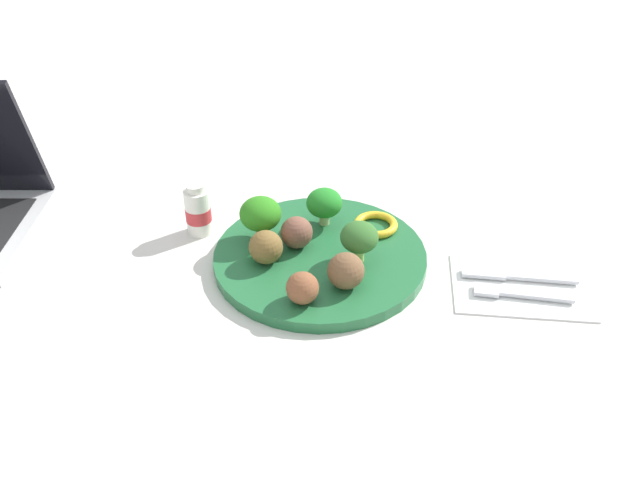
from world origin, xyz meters
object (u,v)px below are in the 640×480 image
object	(u,v)px
broccoli_floret_near_rim	(324,203)
meatball_center	(346,271)
knife	(514,276)
broccoli_floret_mid_left	(359,238)
napkin	(521,288)
broccoli_floret_center	(261,214)
plate	(320,257)
yogurt_bottle	(198,211)
meatball_back_left	(297,232)
fork	(517,293)
meatball_front_left	(299,288)
pepper_ring_front_left	(376,225)
meatball_mid_right	(266,247)

from	to	relation	value
broccoli_floret_near_rim	meatball_center	size ratio (longest dim) A/B	1.17
knife	broccoli_floret_mid_left	bearing A→B (deg)	5.78
napkin	broccoli_floret_center	bearing A→B (deg)	-3.47
plate	knife	xyz separation A→B (m)	(-0.25, -0.01, -0.00)
plate	broccoli_floret_mid_left	world-z (taller)	broccoli_floret_mid_left
plate	broccoli_floret_mid_left	size ratio (longest dim) A/B	4.98
plate	yogurt_bottle	size ratio (longest dim) A/B	3.65
broccoli_floret_mid_left	knife	world-z (taller)	broccoli_floret_mid_left
broccoli_floret_near_rim	knife	world-z (taller)	broccoli_floret_near_rim
meatball_back_left	fork	distance (m)	0.29
plate	meatball_back_left	xyz separation A→B (m)	(0.03, -0.01, 0.03)
meatball_front_left	meatball_center	bearing A→B (deg)	-141.53
broccoli_floret_mid_left	meatball_center	xyz separation A→B (m)	(0.01, 0.05, -0.01)
broccoli_floret_near_rim	yogurt_bottle	distance (m)	0.18
broccoli_floret_center	broccoli_floret_near_rim	size ratio (longest dim) A/B	1.15
broccoli_floret_mid_left	pepper_ring_front_left	world-z (taller)	broccoli_floret_mid_left
plate	napkin	size ratio (longest dim) A/B	1.65
napkin	broccoli_floret_near_rim	bearing A→B (deg)	-15.40
broccoli_floret_mid_left	meatball_front_left	bearing A→B (deg)	58.87
meatball_mid_right	meatball_front_left	world-z (taller)	meatball_mid_right
broccoli_floret_near_rim	meatball_back_left	size ratio (longest dim) A/B	1.26
broccoli_floret_near_rim	meatball_center	bearing A→B (deg)	112.14
meatball_center	knife	size ratio (longest dim) A/B	0.31
meatball_back_left	yogurt_bottle	xyz separation A→B (m)	(0.15, -0.03, -0.00)
meatball_mid_right	fork	world-z (taller)	meatball_mid_right
broccoli_floret_mid_left	yogurt_bottle	world-z (taller)	yogurt_bottle
fork	knife	world-z (taller)	same
fork	broccoli_floret_center	bearing A→B (deg)	-6.59
knife	yogurt_bottle	bearing A→B (deg)	-3.08
pepper_ring_front_left	meatball_front_left	bearing A→B (deg)	68.66
meatball_front_left	pepper_ring_front_left	size ratio (longest dim) A/B	0.65
meatball_front_left	yogurt_bottle	bearing A→B (deg)	-37.89
meatball_front_left	yogurt_bottle	size ratio (longest dim) A/B	0.51
plate	meatball_front_left	world-z (taller)	meatball_front_left
napkin	pepper_ring_front_left	bearing A→B (deg)	-21.62
plate	knife	world-z (taller)	plate
meatball_back_left	napkin	distance (m)	0.29
broccoli_floret_mid_left	broccoli_floret_near_rim	world-z (taller)	broccoli_floret_mid_left
meatball_mid_right	napkin	xyz separation A→B (m)	(-0.32, -0.03, -0.04)
knife	napkin	bearing A→B (deg)	117.35
broccoli_floret_mid_left	broccoli_floret_near_rim	xyz separation A→B (m)	(0.06, -0.08, -0.00)
broccoli_floret_center	meatball_center	world-z (taller)	broccoli_floret_center
yogurt_bottle	knife	bearing A→B (deg)	176.92
pepper_ring_front_left	broccoli_floret_center	bearing A→B (deg)	21.01
fork	meatball_mid_right	bearing A→B (deg)	1.82
broccoli_floret_mid_left	meatball_front_left	distance (m)	0.11
meatball_center	broccoli_floret_mid_left	bearing A→B (deg)	-97.72
broccoli_floret_near_rim	meatball_mid_right	xyz separation A→B (m)	(0.06, 0.10, -0.01)
broccoli_floret_mid_left	meatball_center	distance (m)	0.06
meatball_mid_right	pepper_ring_front_left	world-z (taller)	meatball_mid_right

